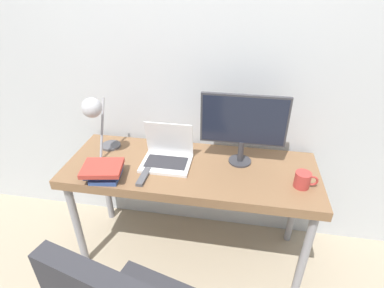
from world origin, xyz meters
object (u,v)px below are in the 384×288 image
Objects in this scene: desk_lamp at (95,114)px; book_stack at (104,171)px; laptop at (167,155)px; monitor at (243,123)px; mug at (303,180)px.

desk_lamp reaches higher than book_stack.
laptop is 0.59× the size of monitor.
monitor is at bearing 10.04° from laptop.
monitor is 0.87m from book_stack.
book_stack is 1.95× the size of mug.
monitor reaches higher than mug.
book_stack is at bearing -145.78° from laptop.
book_stack is at bearing -158.81° from monitor.
desk_lamp is at bearing 117.09° from book_stack.
desk_lamp reaches higher than laptop.
monitor is at bearing 21.19° from book_stack.
monitor reaches higher than book_stack.
desk_lamp is (-0.43, -0.02, 0.26)m from laptop.
desk_lamp is 1.66× the size of book_stack.
book_stack is (-0.78, -0.30, -0.22)m from monitor.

